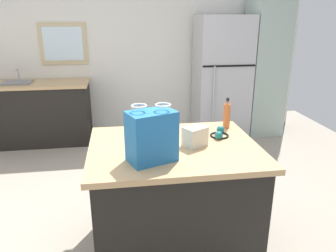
% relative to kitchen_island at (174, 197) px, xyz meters
% --- Properties ---
extents(ground, '(6.50, 6.50, 0.00)m').
position_rel_kitchen_island_xyz_m(ground, '(-0.21, 0.31, -0.44)').
color(ground, '#9E9384').
extents(back_wall, '(5.42, 0.13, 2.61)m').
position_rel_kitchen_island_xyz_m(back_wall, '(-0.23, 2.94, 0.86)').
color(back_wall, silver).
rests_on(back_wall, ground).
extents(kitchen_island, '(1.24, 0.99, 0.88)m').
position_rel_kitchen_island_xyz_m(kitchen_island, '(0.00, 0.00, 0.00)').
color(kitchen_island, black).
rests_on(kitchen_island, ground).
extents(refrigerator, '(0.78, 0.68, 1.80)m').
position_rel_kitchen_island_xyz_m(refrigerator, '(1.16, 2.54, 0.46)').
color(refrigerator, '#B7B7BC').
rests_on(refrigerator, ground).
extents(tall_cabinet, '(0.53, 0.61, 2.02)m').
position_rel_kitchen_island_xyz_m(tall_cabinet, '(1.83, 2.54, 0.57)').
color(tall_cabinet, '#9EB2A8').
rests_on(tall_cabinet, ground).
extents(sink_counter, '(1.51, 0.65, 1.08)m').
position_rel_kitchen_island_xyz_m(sink_counter, '(-1.59, 2.56, 0.01)').
color(sink_counter, black).
rests_on(sink_counter, ground).
extents(shopping_bag, '(0.35, 0.29, 0.38)m').
position_rel_kitchen_island_xyz_m(shopping_bag, '(-0.19, -0.24, 0.61)').
color(shopping_bag, '#236BAD').
rests_on(shopping_bag, kitchen_island).
extents(small_box, '(0.20, 0.18, 0.14)m').
position_rel_kitchen_island_xyz_m(small_box, '(0.15, -0.03, 0.51)').
color(small_box, beige).
rests_on(small_box, kitchen_island).
extents(bottle, '(0.06, 0.06, 0.26)m').
position_rel_kitchen_island_xyz_m(bottle, '(0.51, 0.33, 0.55)').
color(bottle, '#C66633').
rests_on(bottle, kitchen_island).
extents(ear_defenders, '(0.20, 0.20, 0.06)m').
position_rel_kitchen_island_xyz_m(ear_defenders, '(0.39, 0.14, 0.46)').
color(ear_defenders, black).
rests_on(ear_defenders, kitchen_island).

